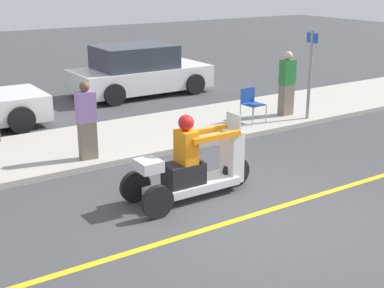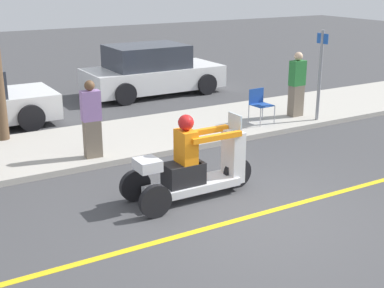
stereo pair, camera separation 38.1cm
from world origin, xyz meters
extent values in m
plane|color=#424244|center=(0.00, 0.00, 0.00)|extent=(60.00, 60.00, 0.00)
cube|color=gold|center=(-0.41, 0.00, 0.00)|extent=(24.00, 0.12, 0.01)
cube|color=#B2ADA3|center=(0.00, 4.60, 0.06)|extent=(28.00, 2.80, 0.12)
cylinder|color=black|center=(0.52, 1.10, 0.27)|extent=(0.53, 0.10, 0.53)
cylinder|color=black|center=(-1.28, 0.73, 0.27)|extent=(0.53, 0.10, 0.53)
cylinder|color=black|center=(-1.28, 1.47, 0.27)|extent=(0.53, 0.10, 0.53)
cube|color=silver|center=(-0.41, 1.10, 0.21)|extent=(1.63, 0.52, 0.13)
cube|color=black|center=(-0.57, 1.10, 0.46)|extent=(0.65, 0.41, 0.37)
cube|color=silver|center=(0.42, 1.10, 0.60)|extent=(0.24, 0.41, 0.90)
cube|color=silver|center=(0.44, 1.10, 1.20)|extent=(0.03, 0.37, 0.30)
cube|color=silver|center=(-1.22, 1.10, 0.74)|extent=(0.36, 0.41, 0.18)
cube|color=orange|center=(-0.52, 1.10, 0.92)|extent=(0.26, 0.38, 0.55)
sphere|color=red|center=(-0.52, 1.10, 1.33)|extent=(0.26, 0.26, 0.26)
cube|color=gray|center=(-0.39, 0.98, 0.46)|extent=(0.14, 0.14, 0.37)
cube|color=gray|center=(-0.39, 1.22, 0.46)|extent=(0.14, 0.14, 0.37)
cube|color=orange|center=(-0.05, 0.90, 1.06)|extent=(0.94, 0.09, 0.09)
cube|color=orange|center=(-0.05, 1.30, 1.06)|extent=(0.94, 0.09, 0.09)
cube|color=#726656|center=(-1.21, 3.61, 0.49)|extent=(0.35, 0.24, 0.75)
cube|color=#9972B2|center=(-1.21, 3.61, 1.16)|extent=(0.38, 0.25, 0.59)
sphere|color=brown|center=(-1.21, 3.61, 1.56)|extent=(0.20, 0.20, 0.20)
cube|color=#726656|center=(4.38, 4.02, 0.51)|extent=(0.36, 0.25, 0.79)
cube|color=#267233|center=(4.38, 4.02, 1.22)|extent=(0.40, 0.25, 0.62)
sphere|color=beige|center=(4.38, 4.02, 1.64)|extent=(0.21, 0.21, 0.21)
cylinder|color=#A5A8AD|center=(2.99, 3.67, 0.34)|extent=(0.02, 0.02, 0.44)
cylinder|color=#A5A8AD|center=(3.43, 3.69, 0.34)|extent=(0.02, 0.02, 0.44)
cylinder|color=#A5A8AD|center=(2.97, 4.11, 0.34)|extent=(0.02, 0.02, 0.44)
cylinder|color=#A5A8AD|center=(3.41, 4.13, 0.34)|extent=(0.02, 0.02, 0.44)
cube|color=#1E479E|center=(3.20, 3.90, 0.57)|extent=(0.46, 0.46, 0.02)
cube|color=#1E479E|center=(3.19, 4.12, 0.75)|extent=(0.44, 0.05, 0.38)
cube|color=silver|center=(2.68, 8.69, 0.51)|extent=(4.20, 1.87, 0.66)
cube|color=#2D333D|center=(2.47, 8.69, 1.18)|extent=(2.31, 1.69, 0.69)
cylinder|color=black|center=(4.04, 7.76, 0.32)|extent=(0.64, 0.22, 0.64)
cylinder|color=black|center=(4.04, 9.63, 0.32)|extent=(0.64, 0.22, 0.64)
cylinder|color=black|center=(1.31, 7.76, 0.32)|extent=(0.64, 0.22, 0.64)
cylinder|color=black|center=(1.31, 9.63, 0.32)|extent=(0.64, 0.22, 0.64)
cylinder|color=black|center=(-1.68, 6.51, 0.32)|extent=(0.64, 0.22, 0.64)
cylinder|color=black|center=(-1.68, 8.30, 0.32)|extent=(0.64, 0.22, 0.64)
cylinder|color=gray|center=(4.59, 3.45, 1.22)|extent=(0.08, 0.08, 2.20)
cube|color=#1E51AD|center=(4.59, 3.45, 2.12)|extent=(0.02, 0.36, 0.24)
camera|label=1|loc=(-4.95, -5.85, 3.62)|focal=50.00mm
camera|label=2|loc=(-4.63, -6.05, 3.62)|focal=50.00mm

